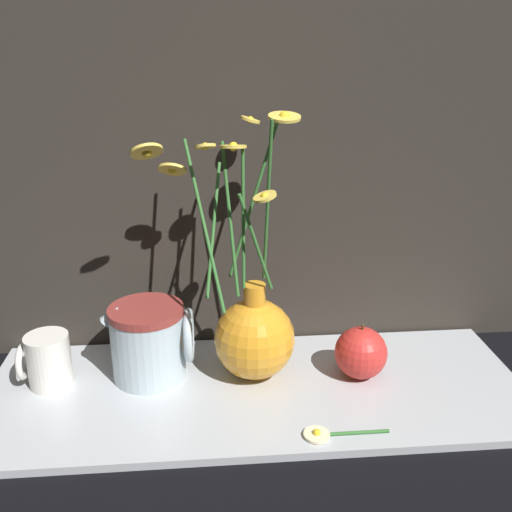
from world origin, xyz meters
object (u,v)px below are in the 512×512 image
(vase_with_flowers, at_px, (251,332))
(orange_fruit, at_px, (361,353))
(ceramic_pitcher, at_px, (150,339))
(yellow_mug, at_px, (47,360))

(vase_with_flowers, relative_size, orange_fruit, 4.52)
(vase_with_flowers, distance_m, ceramic_pitcher, 0.16)
(vase_with_flowers, height_order, ceramic_pitcher, vase_with_flowers)
(yellow_mug, height_order, ceramic_pitcher, ceramic_pitcher)
(yellow_mug, xyz_separation_m, orange_fruit, (0.49, -0.02, -0.00))
(vase_with_flowers, bearing_deg, yellow_mug, 179.95)
(ceramic_pitcher, height_order, orange_fruit, ceramic_pitcher)
(ceramic_pitcher, bearing_deg, vase_with_flowers, -4.10)
(yellow_mug, xyz_separation_m, ceramic_pitcher, (0.16, 0.01, 0.02))
(ceramic_pitcher, relative_size, orange_fruit, 1.55)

